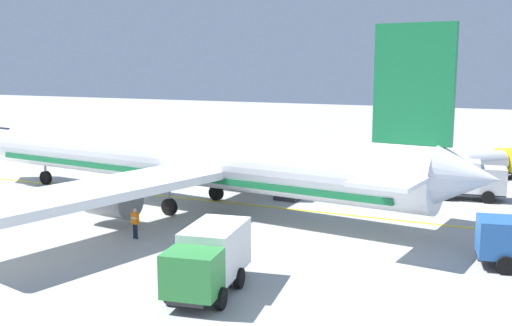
{
  "coord_description": "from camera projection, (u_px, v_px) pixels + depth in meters",
  "views": [
    {
      "loc": [
        -20.6,
        -6.97,
        9.82
      ],
      "look_at": [
        14.06,
        8.85,
        3.61
      ],
      "focal_mm": 43.44,
      "sensor_mm": 36.0,
      "label": 1
    }
  ],
  "objects": [
    {
      "name": "cargo_container_near",
      "position": [
        290.0,
        187.0,
        44.79
      ],
      "size": [
        1.79,
        1.79,
        1.95
      ],
      "color": "#333338",
      "rests_on": "ground"
    },
    {
      "name": "crew_loader_right",
      "position": [
        135.0,
        221.0,
        34.7
      ],
      "size": [
        0.3,
        0.62,
        1.73
      ],
      "color": "#191E33",
      "rests_on": "ground"
    },
    {
      "name": "service_truck_pushback",
      "position": [
        209.0,
        258.0,
        26.53
      ],
      "size": [
        5.84,
        3.05,
        2.76
      ],
      "color": "#338C3F",
      "rests_on": "ground"
    },
    {
      "name": "airliner_foreground",
      "position": [
        182.0,
        157.0,
        42.35
      ],
      "size": [
        34.52,
        41.69,
        11.9
      ],
      "color": "white",
      "rests_on": "ground"
    },
    {
      "name": "service_truck_catering",
      "position": [
        493.0,
        162.0,
        52.73
      ],
      "size": [
        5.48,
        5.54,
        2.4
      ],
      "color": "yellow",
      "rests_on": "ground"
    },
    {
      "name": "service_truck_fuel",
      "position": [
        460.0,
        177.0,
        44.9
      ],
      "size": [
        2.95,
        6.27,
        2.82
      ],
      "color": "silver",
      "rests_on": "ground"
    },
    {
      "name": "cargo_container_mid",
      "position": [
        369.0,
        173.0,
        49.92
      ],
      "size": [
        2.34,
        2.34,
        2.08
      ],
      "color": "#333338",
      "rests_on": "ground"
    },
    {
      "name": "apron_guide_line",
      "position": [
        254.0,
        205.0,
        42.96
      ],
      "size": [
        0.3,
        60.0,
        0.01
      ],
      "primitive_type": "cube",
      "color": "yellow",
      "rests_on": "ground"
    }
  ]
}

